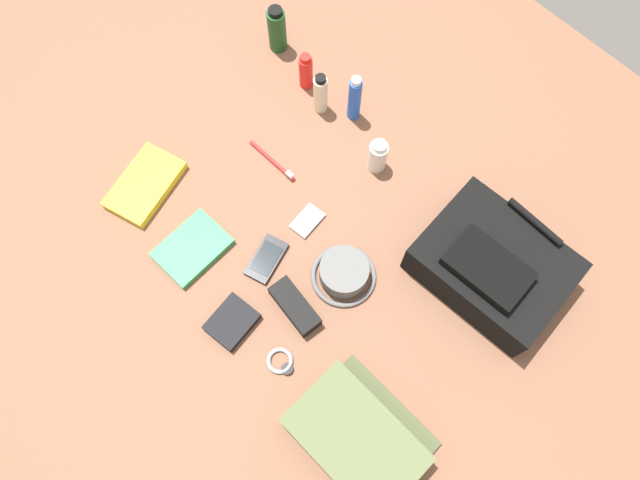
% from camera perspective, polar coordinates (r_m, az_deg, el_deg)
% --- Properties ---
extents(ground_plane, '(2.64, 2.02, 0.02)m').
position_cam_1_polar(ground_plane, '(1.46, 0.00, -0.74)').
color(ground_plane, brown).
rests_on(ground_plane, ground).
extents(backpack, '(0.36, 0.28, 0.14)m').
position_cam_1_polar(backpack, '(1.43, 16.58, -2.41)').
color(backpack, black).
rests_on(backpack, ground_plane).
extents(toiletry_pouch, '(0.29, 0.23, 0.08)m').
position_cam_1_polar(toiletry_pouch, '(1.32, 3.64, -18.87)').
color(toiletry_pouch, '#56603D').
rests_on(toiletry_pouch, ground_plane).
extents(bucket_hat, '(0.16, 0.16, 0.06)m').
position_cam_1_polar(bucket_hat, '(1.40, 2.36, -3.28)').
color(bucket_hat, '#606060').
rests_on(bucket_hat, ground_plane).
extents(shampoo_bottle, '(0.05, 0.05, 0.14)m').
position_cam_1_polar(shampoo_bottle, '(1.72, -4.25, 19.95)').
color(shampoo_bottle, '#19471E').
rests_on(shampoo_bottle, ground_plane).
extents(sunscreen_spray, '(0.04, 0.04, 0.12)m').
position_cam_1_polar(sunscreen_spray, '(1.64, -1.40, 16.25)').
color(sunscreen_spray, red).
rests_on(sunscreen_spray, ground_plane).
extents(lotion_bottle, '(0.04, 0.04, 0.13)m').
position_cam_1_polar(lotion_bottle, '(1.59, 0.05, 14.19)').
color(lotion_bottle, beige).
rests_on(lotion_bottle, ground_plane).
extents(deodorant_spray, '(0.03, 0.03, 0.16)m').
position_cam_1_polar(deodorant_spray, '(1.57, 3.42, 13.71)').
color(deodorant_spray, blue).
rests_on(deodorant_spray, ground_plane).
extents(toothpaste_tube, '(0.05, 0.05, 0.11)m').
position_cam_1_polar(toothpaste_tube, '(1.51, 5.68, 8.24)').
color(toothpaste_tube, white).
rests_on(toothpaste_tube, ground_plane).
extents(paperback_novel, '(0.18, 0.23, 0.03)m').
position_cam_1_polar(paperback_novel, '(1.57, -16.81, 5.19)').
color(paperback_novel, yellow).
rests_on(paperback_novel, ground_plane).
extents(travel_guidebook, '(0.14, 0.18, 0.02)m').
position_cam_1_polar(travel_guidebook, '(1.47, -12.43, -0.80)').
color(travel_guidebook, '#2D934C').
rests_on(travel_guidebook, ground_plane).
extents(cell_phone, '(0.10, 0.13, 0.01)m').
position_cam_1_polar(cell_phone, '(1.44, -5.28, -1.88)').
color(cell_phone, black).
rests_on(cell_phone, ground_plane).
extents(media_player, '(0.06, 0.09, 0.01)m').
position_cam_1_polar(media_player, '(1.47, -1.27, 1.89)').
color(media_player, '#B7B7BC').
rests_on(media_player, ground_plane).
extents(wristwatch, '(0.07, 0.06, 0.01)m').
position_cam_1_polar(wristwatch, '(1.37, -3.88, -11.86)').
color(wristwatch, '#99999E').
rests_on(wristwatch, ground_plane).
extents(toothbrush, '(0.16, 0.02, 0.02)m').
position_cam_1_polar(toothbrush, '(1.55, -4.48, 7.59)').
color(toothbrush, red).
rests_on(toothbrush, ground_plane).
extents(wallet, '(0.10, 0.12, 0.02)m').
position_cam_1_polar(wallet, '(1.40, -8.76, -7.84)').
color(wallet, black).
rests_on(wallet, ground_plane).
extents(sunglasses_case, '(0.14, 0.07, 0.04)m').
position_cam_1_polar(sunglasses_case, '(1.38, -2.49, -6.54)').
color(sunglasses_case, black).
rests_on(sunglasses_case, ground_plane).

